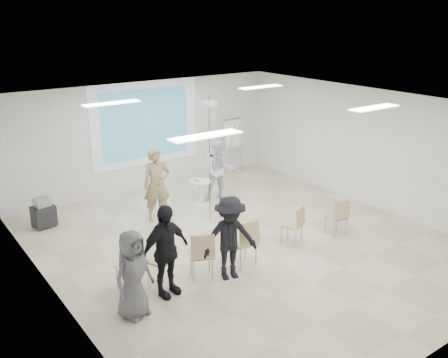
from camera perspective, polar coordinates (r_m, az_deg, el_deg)
floor at (r=10.94m, az=2.47°, el=-7.56°), size 8.00×9.00×0.10m
ceiling at (r=9.97m, az=2.72°, el=8.65°), size 8.00×9.00×0.10m
wall_back at (r=14.06m, az=-9.00°, el=4.93°), size 8.00×0.10×3.00m
wall_left at (r=8.60m, az=-19.20°, el=-4.83°), size 0.10×9.00×3.00m
wall_right at (r=13.15m, az=16.61°, el=3.42°), size 0.10×9.00×3.00m
projection_halo at (r=13.93m, az=-8.95°, el=6.27°), size 3.20×0.01×2.30m
projection_image at (r=13.92m, az=-8.92°, el=6.26°), size 2.60×0.01×1.90m
pedestal_table at (r=12.83m, az=-2.72°, el=-1.41°), size 0.58×0.58×0.69m
player_left at (r=11.83m, az=-7.71°, el=-0.12°), size 0.84×0.68×2.02m
player_right at (r=13.01m, az=-0.57°, el=1.31°), size 1.08×0.99×1.80m
controller_left at (r=12.02m, az=-7.59°, el=1.80°), size 0.06×0.11×0.04m
controller_right at (r=13.02m, az=-1.86°, el=2.76°), size 0.09×0.14×0.04m
chair_far_left at (r=9.11m, az=-10.82°, el=-9.67°), size 0.43×0.46×0.86m
chair_left_mid at (r=9.29m, az=-7.01°, el=-8.97°), size 0.51×0.53×0.83m
chair_left_inner at (r=9.29m, az=-2.54°, el=-8.35°), size 0.60×0.62×0.95m
chair_center at (r=9.75m, az=2.48°, el=-6.90°), size 0.48×0.52×0.98m
chair_right_inner at (r=10.77m, az=8.15°, el=-4.93°), size 0.53×0.55×0.86m
chair_right_far at (r=11.34m, az=12.95°, el=-4.01°), size 0.47×0.49×0.85m
red_jacket at (r=9.06m, az=-6.73°, el=-8.10°), size 0.40×0.22×0.37m
laptop at (r=9.41m, az=-2.67°, el=-8.36°), size 0.42×0.37×0.03m
audience_left at (r=8.69m, az=-6.75°, el=-7.45°), size 1.23×0.87×1.94m
audience_mid at (r=9.19m, az=0.68°, el=-6.17°), size 1.31×0.92×1.84m
audience_outer at (r=8.25m, az=-10.41°, el=-10.13°), size 0.95×0.77×1.69m
flipchart_easel at (r=15.21m, az=1.06°, el=5.28°), size 0.74×0.56×1.72m
av_cart at (r=12.30m, az=-19.94°, el=-3.72°), size 0.54×0.46×0.72m
ceiling_projector at (r=11.28m, az=-1.66°, el=7.96°), size 0.30×0.25×3.00m
fluor_panel_nw at (r=10.68m, az=-12.71°, el=8.45°), size 1.20×0.30×0.02m
fluor_panel_ne at (r=12.76m, az=4.21°, el=10.44°), size 1.20×0.30×0.02m
fluor_panel_sw at (r=7.64m, az=-2.10°, el=4.97°), size 1.20×0.30×0.02m
fluor_panel_se at (r=10.36m, az=16.80°, el=7.81°), size 1.20×0.30×0.02m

